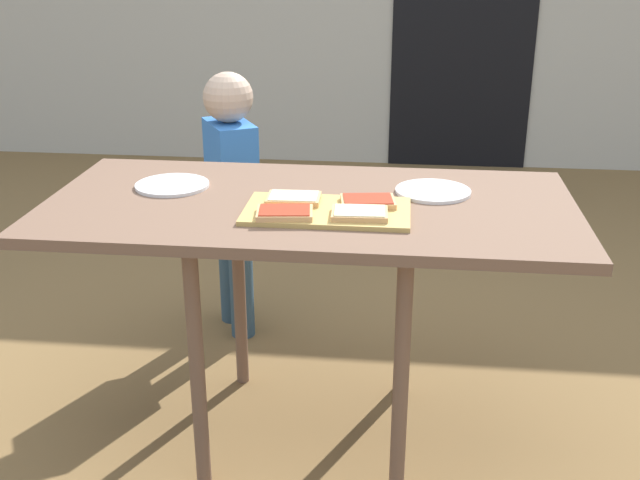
# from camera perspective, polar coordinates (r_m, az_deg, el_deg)

# --- Properties ---
(ground_plane) EXTENTS (16.00, 16.00, 0.00)m
(ground_plane) POSITION_cam_1_polar(r_m,az_deg,el_deg) (2.49, -0.69, -13.94)
(ground_plane) COLOR brown
(house_door) EXTENTS (0.90, 0.02, 2.00)m
(house_door) POSITION_cam_1_polar(r_m,az_deg,el_deg) (5.13, 10.66, 16.25)
(house_door) COLOR black
(house_door) RESTS_ON ground
(dining_table) EXTENTS (1.46, 0.72, 0.76)m
(dining_table) POSITION_cam_1_polar(r_m,az_deg,el_deg) (2.16, -0.77, 1.21)
(dining_table) COLOR brown
(dining_table) RESTS_ON ground
(cutting_board) EXTENTS (0.44, 0.25, 0.01)m
(cutting_board) POSITION_cam_1_polar(r_m,az_deg,el_deg) (2.04, 0.53, 2.14)
(cutting_board) COLOR tan
(cutting_board) RESTS_ON dining_table
(pizza_slice_far_right) EXTENTS (0.16, 0.12, 0.02)m
(pizza_slice_far_right) POSITION_cam_1_polar(r_m,az_deg,el_deg) (2.08, 3.55, 2.87)
(pizza_slice_far_right) COLOR tan
(pizza_slice_far_right) RESTS_ON cutting_board
(pizza_slice_far_left) EXTENTS (0.15, 0.11, 0.02)m
(pizza_slice_far_left) POSITION_cam_1_polar(r_m,az_deg,el_deg) (2.10, -1.95, 3.09)
(pizza_slice_far_left) COLOR tan
(pizza_slice_far_left) RESTS_ON cutting_board
(pizza_slice_near_right) EXTENTS (0.15, 0.11, 0.02)m
(pizza_slice_near_right) POSITION_cam_1_polar(r_m,az_deg,el_deg) (1.98, 2.94, 1.98)
(pizza_slice_near_right) COLOR tan
(pizza_slice_near_right) RESTS_ON cutting_board
(pizza_slice_near_left) EXTENTS (0.15, 0.12, 0.02)m
(pizza_slice_near_left) POSITION_cam_1_polar(r_m,az_deg,el_deg) (1.99, -2.62, 2.03)
(pizza_slice_near_left) COLOR tan
(pizza_slice_near_left) RESTS_ON cutting_board
(plate_white_right) EXTENTS (0.21, 0.21, 0.01)m
(plate_white_right) POSITION_cam_1_polar(r_m,az_deg,el_deg) (2.23, 8.34, 3.59)
(plate_white_right) COLOR white
(plate_white_right) RESTS_ON dining_table
(plate_white_left) EXTENTS (0.21, 0.21, 0.01)m
(plate_white_left) POSITION_cam_1_polar(r_m,az_deg,el_deg) (2.30, -10.84, 4.00)
(plate_white_left) COLOR white
(plate_white_left) RESTS_ON dining_table
(child_left) EXTENTS (0.24, 0.28, 1.00)m
(child_left) POSITION_cam_1_polar(r_m,az_deg,el_deg) (2.88, -6.51, 3.99)
(child_left) COLOR #324C5D
(child_left) RESTS_ON ground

